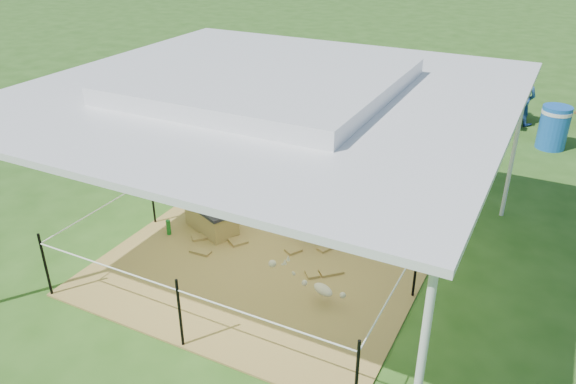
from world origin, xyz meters
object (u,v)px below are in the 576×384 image
at_px(foal, 323,288).
at_px(trash_barrel, 554,127).
at_px(green_bottle, 169,227).
at_px(distant_person, 524,97).
at_px(woman, 214,178).
at_px(straw_bale, 212,219).
at_px(pony, 311,217).
at_px(picnic_table_near, 484,105).

height_order(foal, trash_barrel, trash_barrel).
bearing_deg(green_bottle, distant_person, 61.97).
height_order(woman, distant_person, woman).
relative_size(straw_bale, woman, 0.83).
relative_size(green_bottle, distant_person, 0.19).
bearing_deg(straw_bale, foal, -21.30).
relative_size(woman, foal, 1.26).
xyz_separation_m(green_bottle, distant_person, (4.45, 8.37, 0.51)).
height_order(straw_bale, trash_barrel, trash_barrel).
relative_size(straw_bale, pony, 0.94).
xyz_separation_m(straw_bale, pony, (1.60, 0.45, 0.21)).
xyz_separation_m(trash_barrel, picnic_table_near, (-1.70, 1.30, -0.10)).
height_order(green_bottle, distant_person, distant_person).
relative_size(straw_bale, picnic_table_near, 0.50).
xyz_separation_m(straw_bale, woman, (0.10, -0.00, 0.77)).
bearing_deg(picnic_table_near, foal, -93.17).
bearing_deg(foal, straw_bale, -178.52).
relative_size(foal, distant_person, 0.66).
xyz_separation_m(pony, trash_barrel, (3.13, 6.06, 0.04)).
bearing_deg(picnic_table_near, green_bottle, -112.72).
relative_size(woman, trash_barrel, 1.15).
height_order(foal, distant_person, distant_person).
relative_size(green_bottle, trash_barrel, 0.27).
bearing_deg(foal, pony, 143.64).
distance_m(picnic_table_near, distant_person, 0.93).
relative_size(picnic_table_near, distant_person, 1.38).
relative_size(straw_bale, foal, 1.05).
height_order(foal, picnic_table_near, picnic_table_near).
bearing_deg(straw_bale, woman, -0.00).
distance_m(green_bottle, picnic_table_near, 9.01).
bearing_deg(trash_barrel, straw_bale, -125.94).
height_order(woman, trash_barrel, woman).
bearing_deg(distant_person, pony, 94.70).
bearing_deg(straw_bale, green_bottle, -140.71).
xyz_separation_m(green_bottle, foal, (2.99, -0.50, 0.12)).
distance_m(trash_barrel, picnic_table_near, 2.14).
bearing_deg(woman, straw_bale, -66.43).
height_order(pony, foal, pony).
height_order(straw_bale, foal, foal).
bearing_deg(distant_person, green_bottle, 83.85).
height_order(woman, pony, woman).
bearing_deg(woman, distant_person, 177.91).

